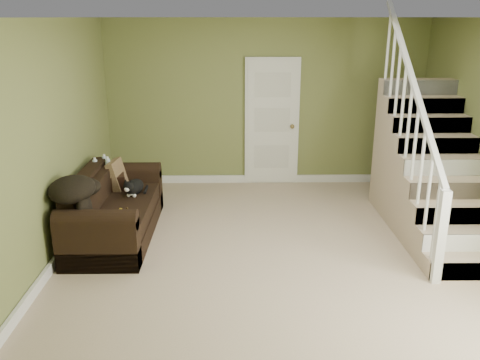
{
  "coord_description": "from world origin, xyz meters",
  "views": [
    {
      "loc": [
        -0.53,
        -5.25,
        2.61
      ],
      "look_at": [
        -0.45,
        0.06,
        0.9
      ],
      "focal_mm": 38.0,
      "sensor_mm": 36.0,
      "label": 1
    }
  ],
  "objects_px": {
    "cat": "(134,187)",
    "banana": "(121,212)",
    "side_table": "(105,195)",
    "sofa": "(113,212)"
  },
  "relations": [
    {
      "from": "cat",
      "to": "banana",
      "type": "xyz_separation_m",
      "value": [
        -0.03,
        -0.67,
        -0.07
      ]
    },
    {
      "from": "sofa",
      "to": "side_table",
      "type": "bearing_deg",
      "value": 110.84
    },
    {
      "from": "sofa",
      "to": "banana",
      "type": "distance_m",
      "value": 0.46
    },
    {
      "from": "banana",
      "to": "sofa",
      "type": "bearing_deg",
      "value": 98.07
    },
    {
      "from": "side_table",
      "to": "cat",
      "type": "bearing_deg",
      "value": -35.51
    },
    {
      "from": "sofa",
      "to": "cat",
      "type": "distance_m",
      "value": 0.43
    },
    {
      "from": "sofa",
      "to": "side_table",
      "type": "distance_m",
      "value": 0.66
    },
    {
      "from": "cat",
      "to": "banana",
      "type": "distance_m",
      "value": 0.68
    },
    {
      "from": "sofa",
      "to": "cat",
      "type": "bearing_deg",
      "value": 51.27
    },
    {
      "from": "sofa",
      "to": "side_table",
      "type": "xyz_separation_m",
      "value": [
        -0.23,
        0.62,
        0.01
      ]
    }
  ]
}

